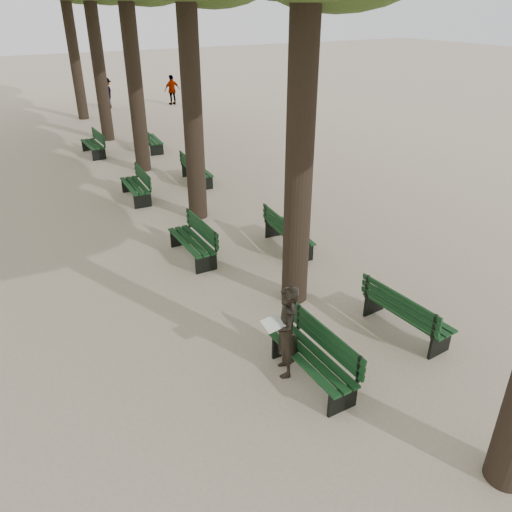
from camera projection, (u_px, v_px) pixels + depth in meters
ground at (319, 418)px, 7.38m from camera, size 120.00×120.00×0.00m
bench_left_0 at (312, 367)px, 7.99m from camera, size 0.60×1.81×0.92m
bench_left_1 at (192, 248)px, 11.83m from camera, size 0.57×1.80×0.92m
bench_left_2 at (136, 191)px, 15.33m from camera, size 0.66×1.83×0.92m
bench_left_3 at (93, 148)px, 19.69m from camera, size 0.62×1.82×0.92m
bench_right_0 at (406, 320)px, 9.16m from camera, size 0.70×1.84×0.92m
bench_right_1 at (288, 238)px, 12.28m from camera, size 0.75×1.85×0.92m
bench_right_2 at (197, 175)px, 16.72m from camera, size 0.67×1.83×0.92m
bench_right_3 at (152, 144)px, 20.33m from camera, size 0.72×1.84×0.92m
man_with_map at (286, 332)px, 7.93m from camera, size 0.70×0.72×1.61m
pedestrian_b at (107, 93)px, 27.92m from camera, size 0.81×1.11×1.67m
pedestrian_c at (172, 90)px, 28.95m from camera, size 1.01×0.47×1.66m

